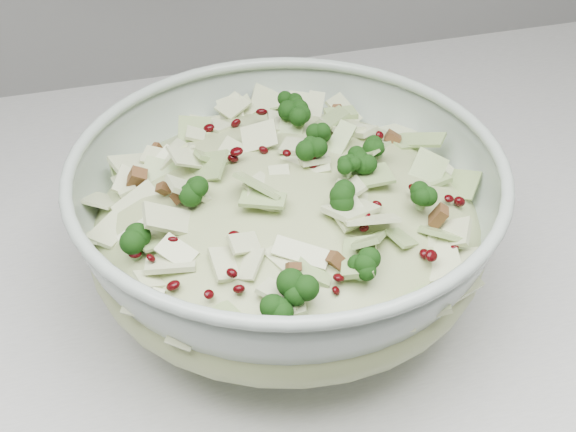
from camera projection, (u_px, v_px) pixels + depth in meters
name	position (u px, v px, depth m)	size (l,w,h in m)	color
mixing_bowl	(287.00, 227.00, 0.59)	(0.37, 0.37, 0.12)	#ABBCAE
salad	(287.00, 206.00, 0.58)	(0.39, 0.39, 0.13)	tan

